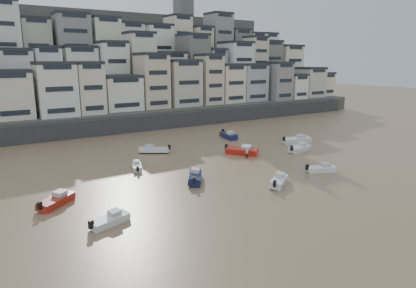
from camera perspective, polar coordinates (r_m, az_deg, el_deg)
harbor_wall at (r=85.36m, az=-12.13°, el=2.99°), size 140.00×3.00×3.50m
hillside at (r=123.59m, az=-16.94°, el=10.92°), size 141.04×66.00×50.00m
boat_a at (r=49.10m, az=10.83°, el=-5.40°), size 5.23×4.37×1.42m
boat_b at (r=56.12m, az=17.05°, el=-3.53°), size 4.74×3.31×1.24m
boat_c at (r=49.58m, az=-2.03°, el=-4.92°), size 4.54×5.73×1.53m
boat_d at (r=67.57m, az=13.96°, el=-0.49°), size 5.89×3.01×1.53m
boat_e at (r=63.76m, az=5.23°, el=-0.90°), size 5.10×6.03×1.64m
boat_f at (r=55.91m, az=-10.91°, el=-3.28°), size 2.67×4.54×1.18m
boat_g at (r=74.09m, az=13.54°, el=0.75°), size 6.57×3.32×1.71m
boat_h at (r=65.33m, az=-8.31°, el=-0.69°), size 5.76×4.68×1.55m
boat_i at (r=76.96m, az=3.16°, el=1.49°), size 2.96×6.16×1.61m
boat_j at (r=38.29m, az=-14.87°, el=-11.09°), size 4.73×2.87×1.23m
boat_k at (r=44.93m, az=-22.35°, el=-7.88°), size 5.11×4.70×1.43m
person_pink at (r=61.48m, az=5.99°, el=-1.38°), size 0.44×0.44×1.74m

